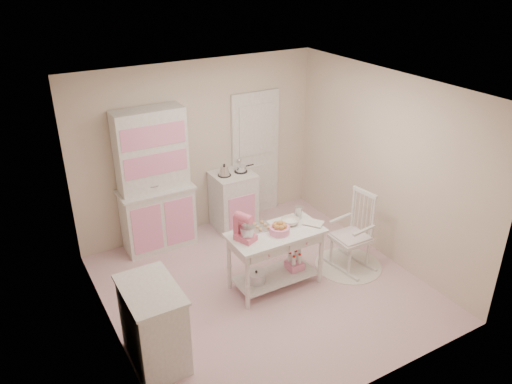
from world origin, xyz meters
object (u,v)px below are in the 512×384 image
(rocking_chair, at_px, (351,231))
(bread_basket, at_px, (280,230))
(stand_mixer, at_px, (245,228))
(base_cabinet, at_px, (154,325))
(stove, at_px, (233,201))
(work_table, at_px, (275,259))
(hutch, at_px, (155,181))

(rocking_chair, height_order, bread_basket, rocking_chair)
(stand_mixer, bearing_deg, rocking_chair, -27.80)
(base_cabinet, relative_size, stand_mixer, 2.71)
(stove, relative_size, rocking_chair, 0.84)
(base_cabinet, xyz_separation_m, rocking_chair, (2.90, 0.35, 0.09))
(rocking_chair, relative_size, work_table, 0.92)
(base_cabinet, height_order, bread_basket, base_cabinet)
(work_table, xyz_separation_m, bread_basket, (0.02, -0.05, 0.45))
(work_table, distance_m, bread_basket, 0.45)
(stove, height_order, bread_basket, stove)
(stove, bearing_deg, base_cabinet, -133.87)
(bread_basket, bearing_deg, stove, 82.24)
(bread_basket, bearing_deg, rocking_chair, -4.37)
(base_cabinet, bearing_deg, stove, 46.13)
(hutch, relative_size, rocking_chair, 1.89)
(work_table, bearing_deg, hutch, 119.51)
(hutch, xyz_separation_m, rocking_chair, (2.07, -1.81, -0.49))
(stand_mixer, bearing_deg, hutch, 85.66)
(hutch, relative_size, stand_mixer, 6.12)
(hutch, height_order, work_table, hutch)
(base_cabinet, height_order, rocking_chair, rocking_chair)
(work_table, relative_size, stand_mixer, 3.53)
(stove, bearing_deg, work_table, -98.68)
(stand_mixer, bearing_deg, work_table, -24.81)
(work_table, bearing_deg, bread_basket, -68.20)
(hutch, xyz_separation_m, stove, (1.20, -0.05, -0.58))
(hutch, height_order, stove, hutch)
(stand_mixer, bearing_deg, base_cabinet, 178.29)
(stove, height_order, rocking_chair, rocking_chair)
(rocking_chair, xyz_separation_m, bread_basket, (-1.10, 0.08, 0.30))
(stove, relative_size, base_cabinet, 1.00)
(rocking_chair, bearing_deg, stove, 108.95)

